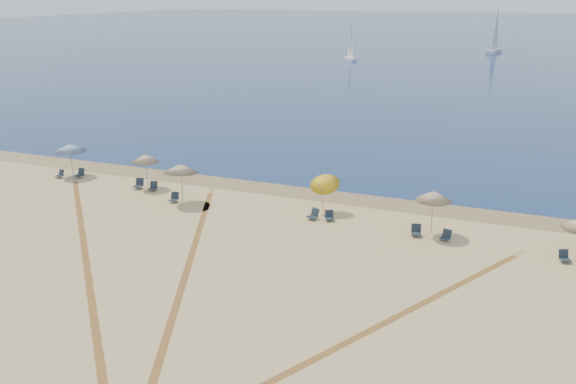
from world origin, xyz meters
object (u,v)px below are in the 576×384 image
chair_1 (80,174)px  chair_6 (329,216)px  chair_0 (60,174)px  chair_3 (153,187)px  chair_8 (446,236)px  chair_2 (139,184)px  umbrella_2 (181,168)px  chair_9 (564,257)px  umbrella_0 (70,148)px  sailboat_2 (351,49)px  sailboat_0 (495,39)px  umbrella_1 (145,158)px  chair_4 (174,198)px  chair_5 (314,215)px  umbrella_3 (324,181)px  umbrella_4 (434,196)px  chair_7 (416,231)px

chair_1 → chair_6: 20.03m
chair_0 → chair_3: bearing=9.7°
chair_8 → chair_2: bearing=-169.8°
chair_1 → chair_3: size_ratio=0.97×
umbrella_2 → chair_3: bearing=157.2°
chair_0 → chair_1: chair_1 is taller
chair_6 → chair_9: (12.97, -1.15, -0.00)m
umbrella_0 → chair_2: size_ratio=3.28×
umbrella_2 → sailboat_2: (-13.11, 87.17, -0.12)m
sailboat_0 → chair_6: bearing=-78.4°
chair_2 → chair_8: bearing=-11.9°
umbrella_2 → sailboat_2: size_ratio=0.37×
umbrella_0 → umbrella_1: bearing=-3.5°
chair_4 → chair_5: bearing=-7.9°
chair_0 → chair_3: 8.17m
sailboat_2 → sailboat_0: bearing=10.4°
umbrella_0 → sailboat_0: 114.19m
umbrella_3 → chair_9: umbrella_3 is taller
umbrella_0 → chair_8: (27.85, -2.41, -1.87)m
umbrella_4 → chair_9: (6.93, -1.30, -2.01)m
chair_7 → chair_8: (1.67, -0.04, -0.03)m
chair_8 → sailboat_0: size_ratio=0.07×
chair_3 → chair_6: chair_3 is taller
chair_0 → sailboat_2: (-1.84, 85.83, 1.90)m
umbrella_4 → chair_8: 2.32m
umbrella_0 → sailboat_2: 85.01m
chair_1 → sailboat_2: bearing=97.9°
umbrella_1 → umbrella_4: size_ratio=0.94×
chair_7 → chair_8: size_ratio=1.08×
umbrella_1 → chair_4: bearing=-30.0°
umbrella_3 → chair_7: (6.10, -1.85, -1.72)m
umbrella_1 → chair_9: 27.13m
chair_6 → sailboat_2: (-23.16, 86.86, 1.89)m
umbrella_4 → chair_9: size_ratio=3.58×
umbrella_4 → sailboat_0: (-2.95, 113.37, 0.73)m
umbrella_0 → chair_7: umbrella_0 is taller
chair_8 → sailboat_2: bearing=123.5°
umbrella_0 → chair_1: size_ratio=3.45×
umbrella_2 → chair_7: (15.36, -0.18, -1.99)m
umbrella_1 → umbrella_0: bearing=176.5°
chair_0 → sailboat_0: sailboat_0 is taller
chair_2 → sailboat_0: (17.47, 112.48, 2.70)m
chair_4 → chair_7: bearing=-10.0°
chair_2 → chair_4: (3.84, -1.56, -0.03)m
chair_0 → chair_8: chair_8 is taller
chair_8 → sailboat_0: (-3.88, 114.05, 2.74)m
chair_7 → chair_8: 1.67m
umbrella_3 → chair_7: bearing=-16.8°
umbrella_4 → chair_7: 2.21m
chair_0 → sailboat_0: size_ratio=0.07×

